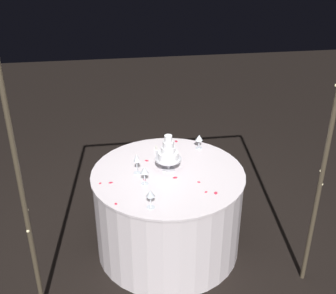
{
  "coord_description": "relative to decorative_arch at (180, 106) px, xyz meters",
  "views": [
    {
      "loc": [
        0.44,
        3.06,
        2.68
      ],
      "look_at": [
        0.0,
        0.0,
        1.03
      ],
      "focal_mm": 46.66,
      "sensor_mm": 36.0,
      "label": 1
    }
  ],
  "objects": [
    {
      "name": "rose_petal_0",
      "position": [
        -0.25,
        -0.21,
        -0.82
      ],
      "size": [
        0.03,
        0.03,
        0.0
      ],
      "primitive_type": "ellipsoid",
      "rotation": [
        0.0,
        0.0,
        0.59
      ],
      "color": "#E02D47",
      "rests_on": "main_table"
    },
    {
      "name": "wine_glass_0",
      "position": [
        0.19,
        -0.08,
        -0.71
      ],
      "size": [
        0.06,
        0.06,
        0.15
      ],
      "color": "silver",
      "rests_on": "main_table"
    },
    {
      "name": "rose_petal_9",
      "position": [
        -0.16,
        -1.09,
        -0.82
      ],
      "size": [
        0.03,
        0.04,
        0.0
      ],
      "primitive_type": "ellipsoid",
      "rotation": [
        0.0,
        0.0,
        4.82
      ],
      "color": "#E02D47",
      "rests_on": "main_table"
    },
    {
      "name": "decorative_arch",
      "position": [
        0.0,
        0.0,
        0.0
      ],
      "size": [
        2.16,
        0.06,
        2.49
      ],
      "color": "#473D2D",
      "rests_on": "ground"
    },
    {
      "name": "rose_petal_2",
      "position": [
        0.56,
        -0.45,
        -0.82
      ],
      "size": [
        0.03,
        0.03,
        0.0
      ],
      "primitive_type": "ellipsoid",
      "rotation": [
        0.0,
        0.0,
        4.03
      ],
      "color": "#E02D47",
      "rests_on": "main_table"
    },
    {
      "name": "rose_petal_7",
      "position": [
        -0.32,
        -0.19,
        -0.82
      ],
      "size": [
        0.04,
        0.04,
        0.0
      ],
      "primitive_type": "ellipsoid",
      "rotation": [
        0.0,
        0.0,
        4.4
      ],
      "color": "#E02D47",
      "rests_on": "main_table"
    },
    {
      "name": "ground_plane",
      "position": [
        0.0,
        -0.54,
        -1.61
      ],
      "size": [
        12.0,
        12.0,
        0.0
      ],
      "primitive_type": "plane",
      "color": "black"
    },
    {
      "name": "rose_petal_6",
      "position": [
        0.16,
        -0.76,
        -0.82
      ],
      "size": [
        0.04,
        0.04,
        0.0
      ],
      "primitive_type": "ellipsoid",
      "rotation": [
        0.0,
        0.0,
        5.69
      ],
      "color": "#E02D47",
      "rests_on": "main_table"
    },
    {
      "name": "rose_petal_1",
      "position": [
        0.45,
        -0.16,
        -0.82
      ],
      "size": [
        0.03,
        0.03,
        0.0
      ],
      "primitive_type": "ellipsoid",
      "rotation": [
        0.0,
        0.0,
        1.76
      ],
      "color": "#E02D47",
      "rests_on": "main_table"
    },
    {
      "name": "cake_knife",
      "position": [
        0.05,
        -0.89,
        -0.82
      ],
      "size": [
        0.03,
        0.3,
        0.01
      ],
      "color": "silver",
      "rests_on": "main_table"
    },
    {
      "name": "main_table",
      "position": [
        0.0,
        -0.54,
        -1.22
      ],
      "size": [
        1.28,
        1.28,
        0.79
      ],
      "color": "white",
      "rests_on": "ground"
    },
    {
      "name": "rose_petal_8",
      "position": [
        -0.05,
        -0.46,
        -0.82
      ],
      "size": [
        0.04,
        0.03,
        0.0
      ],
      "primitive_type": "ellipsoid",
      "rotation": [
        0.0,
        0.0,
        3.26
      ],
      "color": "#E02D47",
      "rests_on": "main_table"
    },
    {
      "name": "rose_petal_3",
      "position": [
        0.2,
        -0.45,
        -0.82
      ],
      "size": [
        0.03,
        0.03,
        0.0
      ],
      "primitive_type": "ellipsoid",
      "rotation": [
        0.0,
        0.0,
        2.23
      ],
      "color": "#E02D47",
      "rests_on": "main_table"
    },
    {
      "name": "rose_petal_5",
      "position": [
        0.48,
        -0.45,
        -0.82
      ],
      "size": [
        0.04,
        0.03,
        0.0
      ],
      "primitive_type": "ellipsoid",
      "rotation": [
        0.0,
        0.0,
        3.3
      ],
      "color": "#E02D47",
      "rests_on": "main_table"
    },
    {
      "name": "wine_glass_3",
      "position": [
        0.21,
        -0.4,
        -0.71
      ],
      "size": [
        0.06,
        0.06,
        0.15
      ],
      "color": "silver",
      "rests_on": "main_table"
    },
    {
      "name": "wine_glass_1",
      "position": [
        -0.34,
        -0.93,
        -0.72
      ],
      "size": [
        0.07,
        0.07,
        0.14
      ],
      "color": "silver",
      "rests_on": "main_table"
    },
    {
      "name": "tiered_cake",
      "position": [
        -0.01,
        -0.59,
        -0.66
      ],
      "size": [
        0.22,
        0.22,
        0.32
      ],
      "color": "silver",
      "rests_on": "main_table"
    },
    {
      "name": "wine_glass_2",
      "position": [
        0.25,
        -0.57,
        -0.69
      ],
      "size": [
        0.06,
        0.06,
        0.18
      ],
      "color": "silver",
      "rests_on": "main_table"
    },
    {
      "name": "rose_petal_4",
      "position": [
        -0.22,
        -0.36,
        -0.82
      ],
      "size": [
        0.03,
        0.03,
        0.0
      ],
      "primitive_type": "ellipsoid",
      "rotation": [
        0.0,
        0.0,
        2.55
      ],
      "color": "#E02D47",
      "rests_on": "main_table"
    }
  ]
}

